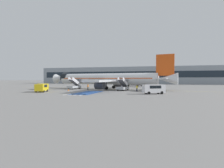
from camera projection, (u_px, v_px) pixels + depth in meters
name	position (u px, v px, depth m)	size (l,w,h in m)	color
ground_plane	(107.00, 89.00, 55.81)	(600.00, 600.00, 0.00)	gray
apron_leadline_yellow	(106.00, 89.00, 56.79)	(0.20, 77.45, 0.01)	gold
apron_stand_patch_blue	(87.00, 93.00, 41.79)	(4.71, 11.79, 0.01)	#2856A8
apron_walkway_bar_0	(67.00, 94.00, 37.15)	(0.44, 3.60, 0.01)	silver
apron_walkway_bar_1	(72.00, 95.00, 36.86)	(0.44, 3.60, 0.01)	silver
apron_walkway_bar_2	(78.00, 95.00, 36.56)	(0.44, 3.60, 0.01)	silver
apron_walkway_bar_3	(83.00, 95.00, 36.26)	(0.44, 3.60, 0.01)	silver
airliner	(108.00, 79.00, 56.41)	(42.67, 35.06, 10.26)	silver
boarding_stairs_forward	(74.00, 86.00, 56.52)	(2.96, 5.48, 3.94)	#ADB2BA
boarding_stairs_aft	(123.00, 87.00, 49.77)	(2.96, 5.48, 3.90)	#ADB2BA
fuel_tanker	(136.00, 82.00, 75.21)	(8.82, 3.52, 3.46)	#38383D
service_van_0	(42.00, 87.00, 44.03)	(3.25, 4.79, 2.02)	yellow
service_van_1	(154.00, 88.00, 38.12)	(5.09, 3.71, 2.06)	silver
service_van_2	(43.00, 86.00, 54.73)	(5.38, 4.96, 1.85)	yellow
ground_crew_0	(88.00, 86.00, 53.19)	(0.34, 0.48, 1.78)	black
ground_crew_1	(137.00, 88.00, 46.40)	(0.45, 0.28, 1.61)	#191E38
traffic_cone_0	(68.00, 90.00, 49.06)	(0.46, 0.46, 0.51)	orange
traffic_cone_1	(150.00, 90.00, 46.09)	(0.53, 0.53, 0.59)	orange
terminal_building	(134.00, 75.00, 116.93)	(130.86, 12.10, 11.13)	#89939E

